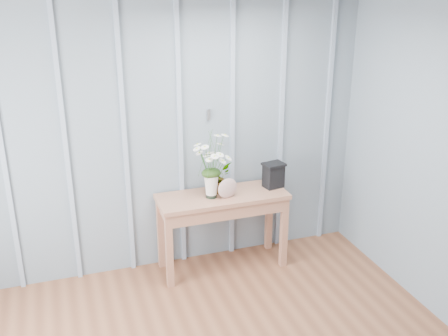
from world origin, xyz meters
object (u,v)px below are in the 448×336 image
object	(u,v)px
carved_box	(273,175)
felt_disc_vessel	(228,188)
sideboard	(222,206)
daisy_vase	(211,158)

from	to	relation	value
carved_box	felt_disc_vessel	bearing A→B (deg)	-168.25
sideboard	felt_disc_vessel	bearing A→B (deg)	-75.16
felt_disc_vessel	sideboard	bearing A→B (deg)	97.31
carved_box	daisy_vase	bearing A→B (deg)	-175.97
sideboard	carved_box	xyz separation A→B (m)	(0.52, 0.02, 0.24)
felt_disc_vessel	carved_box	size ratio (longest dim) A/B	0.79
sideboard	daisy_vase	xyz separation A→B (m)	(-0.11, -0.03, 0.50)
sideboard	carved_box	size ratio (longest dim) A/B	5.01
sideboard	carved_box	bearing A→B (deg)	2.03
sideboard	daisy_vase	bearing A→B (deg)	-167.01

